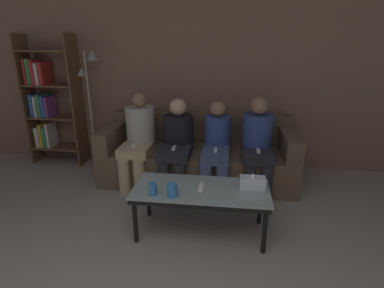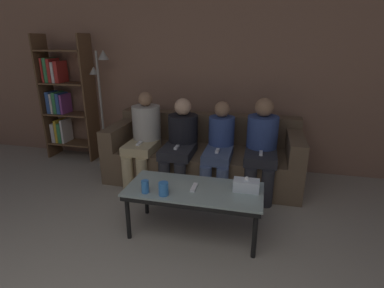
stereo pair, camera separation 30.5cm
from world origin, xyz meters
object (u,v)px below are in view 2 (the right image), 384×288
at_px(cup_near_right, 145,187).
at_px(game_remote, 194,187).
at_px(coffee_table, 194,193).
at_px(seated_person_left_end, 144,135).
at_px(couch, 203,156).
at_px(tissue_box, 246,185).
at_px(bookshelf, 63,99).
at_px(cup_near_left, 164,189).
at_px(seated_person_mid_right, 219,145).
at_px(seated_person_mid_left, 181,140).
at_px(standing_lamp, 102,97).
at_px(seated_person_right_end, 262,144).

relative_size(cup_near_right, game_remote, 0.74).
bearing_deg(cup_near_right, coffee_table, 23.72).
bearing_deg(seated_person_left_end, couch, 15.93).
height_order(tissue_box, bookshelf, bookshelf).
xyz_separation_m(couch, cup_near_left, (-0.07, -1.35, 0.21)).
relative_size(coffee_table, cup_near_right, 10.71).
xyz_separation_m(tissue_box, seated_person_left_end, (-1.30, 0.92, 0.08)).
xyz_separation_m(bookshelf, seated_person_mid_right, (2.37, -0.53, -0.34)).
relative_size(cup_near_right, seated_person_mid_left, 0.11).
xyz_separation_m(tissue_box, standing_lamp, (-2.02, 1.26, 0.46)).
bearing_deg(seated_person_right_end, couch, 163.91).
height_order(seated_person_mid_left, seated_person_right_end, seated_person_right_end).
xyz_separation_m(couch, standing_lamp, (-1.43, 0.15, 0.67)).
height_order(bookshelf, seated_person_right_end, bookshelf).
bearing_deg(tissue_box, bookshelf, 152.77).
bearing_deg(seated_person_left_end, standing_lamp, 154.48).
xyz_separation_m(standing_lamp, seated_person_mid_right, (1.66, -0.39, -0.42)).
distance_m(cup_near_right, tissue_box, 0.86).
bearing_deg(cup_near_left, tissue_box, 19.59).
distance_m(cup_near_left, tissue_box, 0.70).
bearing_deg(seated_person_mid_left, cup_near_right, -89.87).
bearing_deg(couch, game_remote, -82.59).
xyz_separation_m(game_remote, seated_person_mid_right, (0.08, 0.93, 0.08)).
height_order(game_remote, seated_person_mid_left, seated_person_mid_left).
bearing_deg(bookshelf, standing_lamp, -11.30).
bearing_deg(couch, seated_person_mid_left, -136.76).
xyz_separation_m(cup_near_left, seated_person_right_end, (0.77, 1.15, 0.07)).
distance_m(cup_near_left, standing_lamp, 2.08).
bearing_deg(seated_person_right_end, cup_near_right, -129.12).
height_order(cup_near_right, seated_person_left_end, seated_person_left_end).
bearing_deg(cup_near_left, seated_person_mid_left, 98.38).
xyz_separation_m(seated_person_mid_left, seated_person_mid_right, (0.47, -0.03, -0.02)).
relative_size(cup_near_left, standing_lamp, 0.07).
bearing_deg(couch, seated_person_mid_right, -46.47).
distance_m(cup_near_left, seated_person_right_end, 1.39).
bearing_deg(standing_lamp, seated_person_left_end, -25.52).
distance_m(couch, cup_near_right, 1.39).
relative_size(standing_lamp, seated_person_right_end, 1.45).
relative_size(cup_near_left, seated_person_mid_left, 0.11).
relative_size(game_remote, standing_lamp, 0.10).
xyz_separation_m(cup_near_left, seated_person_mid_left, (-0.17, 1.13, 0.05)).
xyz_separation_m(game_remote, seated_person_right_end, (0.55, 0.98, 0.12)).
bearing_deg(seated_person_right_end, standing_lamp, 170.70).
distance_m(tissue_box, seated_person_right_end, 0.93).
bearing_deg(seated_person_mid_left, game_remote, -68.03).
bearing_deg(bookshelf, cup_near_left, -38.44).
relative_size(coffee_table, game_remote, 7.90).
relative_size(bookshelf, seated_person_left_end, 1.62).
xyz_separation_m(seated_person_mid_right, seated_person_right_end, (0.47, 0.04, 0.04)).
bearing_deg(couch, tissue_box, -61.94).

